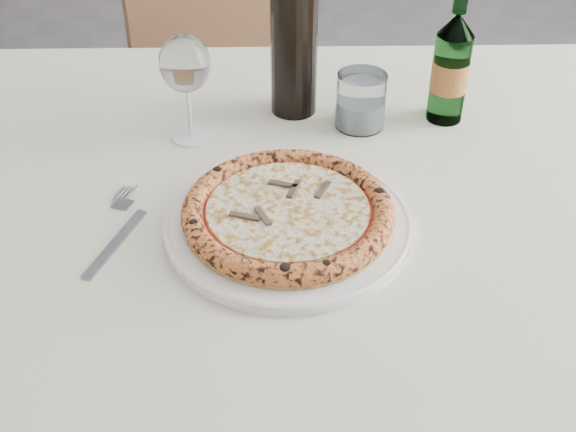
# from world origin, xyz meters

# --- Properties ---
(floor) EXTENTS (5.00, 6.00, 0.02)m
(floor) POSITION_xyz_m (0.00, 0.00, -0.01)
(floor) COLOR #4F4E56
(floor) RESTS_ON ground
(dining_table) EXTENTS (1.64, 1.03, 0.76)m
(dining_table) POSITION_xyz_m (-0.13, -0.18, 0.68)
(dining_table) COLOR brown
(dining_table) RESTS_ON floor
(chair_far) EXTENTS (0.48, 0.48, 0.93)m
(chair_far) POSITION_xyz_m (-0.23, 0.57, 0.53)
(chair_far) COLOR brown
(chair_far) RESTS_ON floor
(plate) EXTENTS (0.33, 0.33, 0.02)m
(plate) POSITION_xyz_m (-0.13, -0.28, 0.76)
(plate) COLOR white
(plate) RESTS_ON dining_table
(pizza) EXTENTS (0.28, 0.28, 0.03)m
(pizza) POSITION_xyz_m (-0.13, -0.28, 0.78)
(pizza) COLOR #D4B156
(pizza) RESTS_ON plate
(fork) EXTENTS (0.07, 0.20, 0.00)m
(fork) POSITION_xyz_m (-0.35, -0.27, 0.76)
(fork) COLOR #868EA2
(fork) RESTS_ON dining_table
(wine_glass) EXTENTS (0.08, 0.08, 0.17)m
(wine_glass) POSITION_xyz_m (-0.26, -0.04, 0.88)
(wine_glass) COLOR silver
(wine_glass) RESTS_ON dining_table
(tumbler) EXTENTS (0.08, 0.08, 0.09)m
(tumbler) POSITION_xyz_m (0.01, -0.02, 0.79)
(tumbler) COLOR silver
(tumbler) RESTS_ON dining_table
(beer_bottle) EXTENTS (0.06, 0.06, 0.22)m
(beer_bottle) POSITION_xyz_m (0.15, -0.01, 0.85)
(beer_bottle) COLOR #48804E
(beer_bottle) RESTS_ON dining_table
(wine_bottle) EXTENTS (0.07, 0.07, 0.30)m
(wine_bottle) POSITION_xyz_m (-0.09, 0.04, 0.89)
(wine_bottle) COLOR black
(wine_bottle) RESTS_ON dining_table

